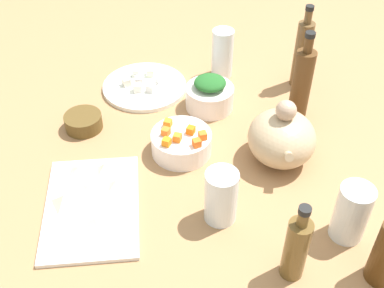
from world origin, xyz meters
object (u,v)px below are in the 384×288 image
bottle_0 (298,248)px  plate_tofu (146,87)px  teapot (283,137)px  drinking_glass_1 (223,53)px  bowl_small_side (84,122)px  drinking_glass_0 (222,196)px  cutting_board (93,207)px  bowl_carrots (183,143)px  bottle_1 (303,84)px  bowl_greens (211,97)px  bottle_3 (303,53)px  drinking_glass_2 (353,213)px

bottle_0 → plate_tofu: bearing=-152.2°
teapot → drinking_glass_1: size_ratio=1.27×
bowl_small_side → bottle_0: bottle_0 is taller
bottle_0 → drinking_glass_0: (-13.84, -12.94, -1.39)cm
cutting_board → bowl_carrots: (-18.29, 19.15, 2.25)cm
teapot → bottle_1: 18.04cm
bowl_greens → bottle_3: (-11.20, 25.84, 7.02)cm
teapot → bottle_3: size_ratio=0.76×
plate_tofu → bowl_carrots: bowl_carrots is taller
bowl_carrots → bottle_0: 40.85cm
drinking_glass_2 → bottle_1: bearing=-174.6°
bowl_carrots → bottle_3: size_ratio=0.61×
bottle_3 → drinking_glass_2: size_ratio=1.86×
bottle_1 → bottle_3: bottle_1 is taller
cutting_board → bowl_small_side: bowl_small_side is taller
plate_tofu → teapot: 45.65cm
bottle_1 → drinking_glass_0: 41.04cm
bottle_1 → bottle_0: bearing=-10.5°
plate_tofu → bowl_greens: 20.52cm
bowl_greens → teapot: (20.45, 16.15, 3.30)cm
drinking_glass_0 → drinking_glass_2: size_ratio=0.97×
bowl_greens → drinking_glass_0: 38.85cm
plate_tofu → bottle_3: bottle_3 is taller
drinking_glass_1 → bowl_carrots: bearing=-18.5°
bowl_greens → bottle_3: bottle_3 is taller
drinking_glass_1 → drinking_glass_2: bearing=20.8°
plate_tofu → bowl_greens: bowl_greens is taller
drinking_glass_1 → drinking_glass_0: bearing=-3.1°
bowl_small_side → drinking_glass_1: drinking_glass_1 is taller
bowl_small_side → bottle_3: size_ratio=0.40×
teapot → drinking_glass_0: size_ratio=1.46×
bowl_carrots → drinking_glass_1: bearing=161.5°
bottle_0 → bottle_3: bearing=169.5°
plate_tofu → bottle_3: bearing=92.9°
plate_tofu → drinking_glass_1: bearing=107.7°
bottle_0 → drinking_glass_2: size_ratio=1.43×
bottle_0 → drinking_glass_1: 69.34cm
bottle_0 → bowl_small_side: bearing=-133.1°
bottle_3 → drinking_glass_2: 54.70cm
bowl_carrots → drinking_glass_1: 36.32cm
cutting_board → bottle_3: bearing=132.3°
teapot → bottle_1: size_ratio=0.74×
drinking_glass_0 → drinking_glass_2: drinking_glass_2 is taller
bottle_3 → drinking_glass_1: size_ratio=1.67×
drinking_glass_1 → bowl_greens: bearing=-14.3°
bowl_greens → bottle_0: 54.57cm
bowl_greens → bottle_0: bottle_0 is taller
cutting_board → bowl_carrots: size_ratio=1.99×
plate_tofu → drinking_glass_2: drinking_glass_2 is taller
bowl_small_side → bottle_1: (-4.64, 55.67, 8.48)cm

